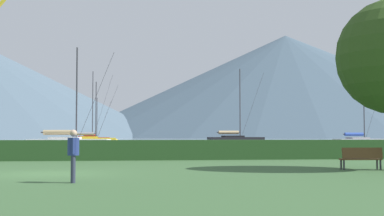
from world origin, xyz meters
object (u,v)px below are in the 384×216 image
at_px(sailboat_slip_9, 237,140).
at_px(park_bench_near_path, 361,157).
at_px(sailboat_slip_0, 92,141).
at_px(sailboat_slip_5, 361,142).
at_px(sailboat_slip_4, 95,140).
at_px(sailboat_slip_6, 89,140).
at_px(person_seated_viewer, 73,151).
at_px(sailboat_slip_3, 71,144).

bearing_deg(sailboat_slip_9, park_bench_near_path, -104.45).
distance_m(sailboat_slip_0, sailboat_slip_9, 21.82).
bearing_deg(park_bench_near_path, sailboat_slip_5, 67.20).
bearing_deg(sailboat_slip_9, sailboat_slip_4, 114.05).
distance_m(sailboat_slip_6, sailboat_slip_9, 29.60).
bearing_deg(sailboat_slip_4, sailboat_slip_6, -95.36).
xyz_separation_m(sailboat_slip_4, sailboat_slip_6, (-0.15, -14.60, 0.13)).
height_order(sailboat_slip_6, park_bench_near_path, sailboat_slip_6).
xyz_separation_m(sailboat_slip_5, person_seated_viewer, (-30.93, -45.89, 0.33)).
bearing_deg(sailboat_slip_0, sailboat_slip_9, -24.81).
bearing_deg(sailboat_slip_3, sailboat_slip_4, 98.68).
bearing_deg(sailboat_slip_5, park_bench_near_path, -123.02).
height_order(sailboat_slip_0, sailboat_slip_9, sailboat_slip_9).
xyz_separation_m(sailboat_slip_0, sailboat_slip_4, (-1.08, 27.40, -0.09)).
xyz_separation_m(sailboat_slip_0, sailboat_slip_6, (-1.22, 12.80, 0.04)).
height_order(sailboat_slip_3, sailboat_slip_6, sailboat_slip_6).
height_order(sailboat_slip_3, sailboat_slip_9, sailboat_slip_9).
height_order(sailboat_slip_0, sailboat_slip_4, sailboat_slip_0).
distance_m(sailboat_slip_0, sailboat_slip_5, 38.67).
height_order(sailboat_slip_0, sailboat_slip_6, sailboat_slip_6).
height_order(sailboat_slip_4, park_bench_near_path, sailboat_slip_4).
relative_size(sailboat_slip_0, sailboat_slip_3, 1.01).
distance_m(sailboat_slip_6, person_seated_viewer, 77.32).
height_order(sailboat_slip_4, person_seated_viewer, sailboat_slip_4).
relative_size(sailboat_slip_9, park_bench_near_path, 6.16).
relative_size(sailboat_slip_0, person_seated_viewer, 5.81).
bearing_deg(sailboat_slip_0, sailboat_slip_4, 86.71).
xyz_separation_m(sailboat_slip_6, person_seated_viewer, (4.25, -77.20, 0.26)).
bearing_deg(sailboat_slip_3, park_bench_near_path, -53.82).
xyz_separation_m(sailboat_slip_3, person_seated_viewer, (3.14, -32.10, 0.29)).
bearing_deg(person_seated_viewer, sailboat_slip_0, 90.50).
relative_size(sailboat_slip_4, sailboat_slip_9, 0.83).
relative_size(sailboat_slip_4, person_seated_viewer, 5.51).
height_order(sailboat_slip_4, sailboat_slip_6, sailboat_slip_6).
bearing_deg(sailboat_slip_0, sailboat_slip_5, -34.14).
distance_m(sailboat_slip_4, sailboat_slip_9, 40.82).
relative_size(sailboat_slip_0, sailboat_slip_5, 0.99).
bearing_deg(sailboat_slip_6, person_seated_viewer, -85.20).
distance_m(sailboat_slip_9, person_seated_viewer, 59.84).
height_order(sailboat_slip_0, sailboat_slip_5, sailboat_slip_5).
bearing_deg(person_seated_viewer, sailboat_slip_6, 90.96).
bearing_deg(sailboat_slip_0, park_bench_near_path, -81.72).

